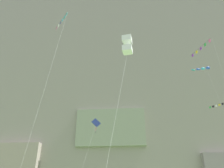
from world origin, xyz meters
The scene contains 7 objects.
cliff_face centered at (0.01, 64.47, 36.06)m, with size 180.00×31.64×72.24m.
kite_windsock_front_field centered at (20.50, 36.64, 26.98)m, with size 5.67×3.83×27.53m.
kite_box_mid_right centered at (4.67, 10.04, 14.12)m, with size 2.63×2.92×14.89m.
kite_diamond_near_cliff centered at (-0.20, 25.59, 11.82)m, with size 3.55×2.67×13.37m.
kite_banner_low_left centered at (22.35, 38.22, 17.83)m, with size 2.32×7.01×19.85m.
kite_banner_upper_left centered at (17.58, 27.78, 24.66)m, with size 2.74×6.32×26.47m.
kite_banner_low_right centered at (-3.97, 17.42, 22.10)m, with size 2.54×5.39×24.64m.
Camera 1 is at (4.59, -4.04, 3.61)m, focal length 35.24 mm.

